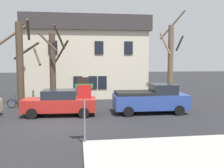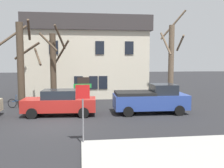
# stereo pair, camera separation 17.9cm
# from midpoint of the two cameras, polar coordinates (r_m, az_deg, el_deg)

# --- Properties ---
(ground_plane) EXTENTS (120.00, 120.00, 0.00)m
(ground_plane) POSITION_cam_midpoint_polar(r_m,az_deg,el_deg) (14.60, -13.37, -9.28)
(ground_plane) COLOR #262628
(sidewalk_slab) EXTENTS (8.86, 6.13, 0.12)m
(sidewalk_slab) POSITION_cam_midpoint_polar(r_m,az_deg,el_deg) (9.69, 21.63, -16.96)
(sidewalk_slab) COLOR #A8A59E
(sidewalk_slab) RESTS_ON ground_plane
(building_main) EXTENTS (12.01, 7.61, 7.84)m
(building_main) POSITION_cam_midpoint_polar(r_m,az_deg,el_deg) (26.48, -6.09, 6.18)
(building_main) COLOR beige
(building_main) RESTS_ON ground_plane
(tree_bare_near) EXTENTS (3.13, 2.42, 6.68)m
(tree_bare_near) POSITION_cam_midpoint_polar(r_m,az_deg,el_deg) (20.18, -20.57, 4.65)
(tree_bare_near) COLOR #4C3D2D
(tree_bare_near) RESTS_ON ground_plane
(tree_bare_mid) EXTENTS (2.96, 2.93, 6.39)m
(tree_bare_mid) POSITION_cam_midpoint_polar(r_m,az_deg,el_deg) (20.49, -13.75, 3.97)
(tree_bare_mid) COLOR #4C3D2D
(tree_bare_mid) RESTS_ON ground_plane
(tree_bare_far) EXTENTS (2.30, 2.30, 7.83)m
(tree_bare_far) POSITION_cam_midpoint_polar(r_m,az_deg,el_deg) (21.01, 13.06, 4.99)
(tree_bare_far) COLOR brown
(tree_bare_far) RESTS_ON ground_plane
(car_red_sedan) EXTENTS (4.86, 2.16, 1.72)m
(car_red_sedan) POSITION_cam_midpoint_polar(r_m,az_deg,el_deg) (16.91, -12.24, -4.22)
(car_red_sedan) COLOR #AD231E
(car_red_sedan) RESTS_ON ground_plane
(pickup_truck_blue) EXTENTS (5.11, 2.36, 2.02)m
(pickup_truck_blue) POSITION_cam_midpoint_polar(r_m,az_deg,el_deg) (17.55, 8.62, -3.43)
(pickup_truck_blue) COLOR #2D4799
(pickup_truck_blue) RESTS_ON ground_plane
(street_sign_pole) EXTENTS (0.76, 0.07, 2.68)m
(street_sign_pole) POSITION_cam_midpoint_polar(r_m,az_deg,el_deg) (10.77, -6.85, -4.21)
(street_sign_pole) COLOR slate
(street_sign_pole) RESTS_ON ground_plane
(bicycle_leaning) EXTENTS (1.72, 0.42, 1.03)m
(bicycle_leaning) POSITION_cam_midpoint_polar(r_m,az_deg,el_deg) (20.42, -21.00, -4.18)
(bicycle_leaning) COLOR black
(bicycle_leaning) RESTS_ON ground_plane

